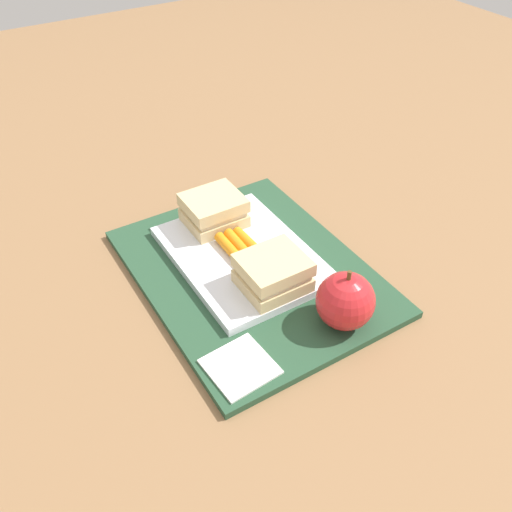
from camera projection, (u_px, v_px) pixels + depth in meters
ground_plane at (251, 274)px, 0.75m from camera, size 2.40×2.40×0.00m
lunchbag_mat at (251, 272)px, 0.74m from camera, size 0.36×0.28×0.01m
food_tray at (242, 255)px, 0.75m from camera, size 0.23×0.17×0.01m
sandwich_half_left at (214, 210)px, 0.79m from camera, size 0.07×0.08×0.04m
sandwich_half_right at (273, 273)px, 0.68m from camera, size 0.07×0.08×0.04m
carrot_sticks_bundle at (241, 248)px, 0.74m from camera, size 0.08×0.04×0.02m
apple at (345, 301)px, 0.64m from camera, size 0.07×0.07×0.08m
paper_napkin at (240, 366)px, 0.61m from camera, size 0.07×0.07×0.00m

